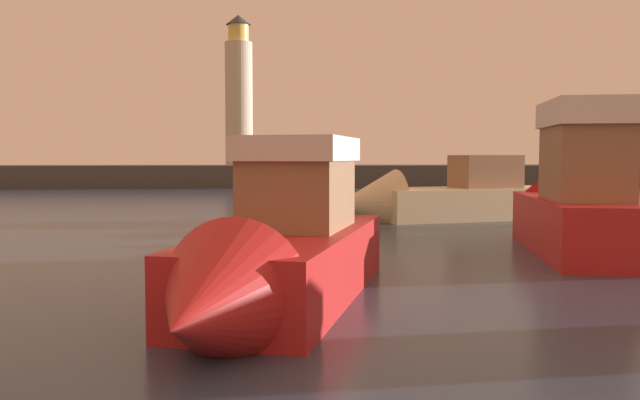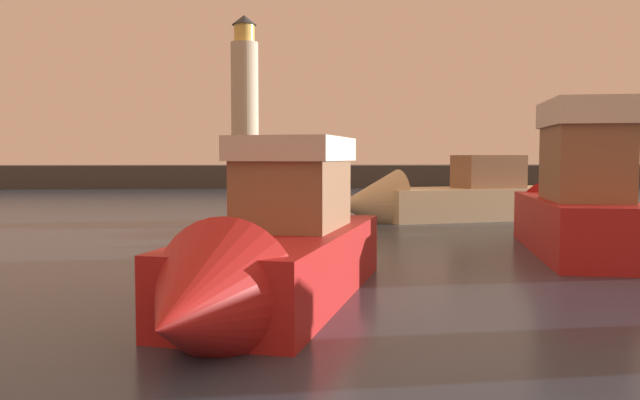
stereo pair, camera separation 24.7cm
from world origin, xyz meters
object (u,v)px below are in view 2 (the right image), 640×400
Objects in this scene: lighthouse at (245,95)px; motorboat_6 at (571,202)px; motorboat_1 at (438,200)px; motorboat_5 at (270,254)px.

lighthouse is 1.46× the size of motorboat_6.
motorboat_1 is 1.16× the size of motorboat_5.
motorboat_5 is 9.96m from motorboat_6.
motorboat_5 is (1.75, -44.74, -6.69)m from lighthouse.
motorboat_5 is at bearing -114.42° from motorboat_1.
motorboat_5 is at bearing -87.76° from lighthouse.
motorboat_6 is (1.28, -8.51, 0.50)m from motorboat_1.
motorboat_6 is (7.89, 6.06, 0.39)m from motorboat_5.
motorboat_6 is at bearing -81.47° from motorboat_1.
motorboat_1 is 1.14× the size of motorboat_6.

